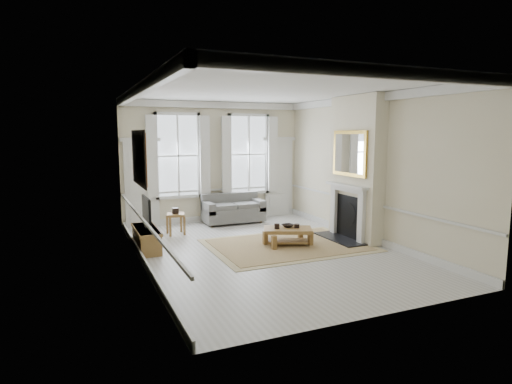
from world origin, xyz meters
name	(u,v)px	position (x,y,z in m)	size (l,w,h in m)	color
floor	(266,251)	(0.00, 0.00, 0.00)	(7.20, 7.20, 0.00)	#B7B5AD
ceiling	(267,90)	(0.00, 0.00, 3.40)	(7.20, 7.20, 0.00)	white
back_wall	(214,162)	(0.00, 3.60, 1.70)	(5.20, 5.20, 0.00)	beige
left_wall	(140,178)	(-2.60, 0.00, 1.70)	(7.20, 7.20, 0.00)	beige
right_wall	(368,169)	(2.60, 0.00, 1.70)	(7.20, 7.20, 0.00)	beige
window_left	(178,156)	(-1.05, 3.55, 1.90)	(1.26, 0.20, 2.20)	#B2BCC6
window_right	(249,154)	(1.05, 3.55, 1.90)	(1.26, 0.20, 2.20)	#B2BCC6
door_left	(142,185)	(-2.05, 3.56, 1.15)	(0.90, 0.08, 2.30)	silver
door_right	(279,178)	(2.05, 3.56, 1.15)	(0.90, 0.08, 2.30)	silver
painting	(139,158)	(-2.56, 0.30, 2.05)	(0.05, 1.66, 1.06)	#B4671F
chimney_breast	(356,168)	(2.43, 0.20, 1.70)	(0.35, 1.70, 3.38)	beige
hearth	(339,239)	(2.00, 0.20, 0.03)	(0.55, 1.50, 0.05)	black
fireplace	(347,209)	(2.20, 0.20, 0.73)	(0.21, 1.45, 1.33)	silver
mirror	(349,153)	(2.21, 0.20, 2.05)	(0.06, 1.26, 1.06)	gold
sofa	(233,210)	(0.38, 3.11, 0.35)	(1.68, 0.82, 0.82)	#585856
side_table	(176,218)	(-1.43, 2.32, 0.42)	(0.52, 0.52, 0.53)	olive
rug	(288,245)	(0.64, 0.24, 0.01)	(3.50, 2.60, 0.02)	#96734D
coffee_table	(288,232)	(0.64, 0.24, 0.32)	(1.23, 1.00, 0.40)	olive
ceramic_pot_a	(277,226)	(0.39, 0.29, 0.46)	(0.12, 0.12, 0.12)	black
ceramic_pot_b	(297,226)	(0.84, 0.19, 0.44)	(0.12, 0.12, 0.09)	black
bowl	(288,226)	(0.69, 0.34, 0.43)	(0.27, 0.27, 0.07)	black
tv_stand	(146,239)	(-2.34, 1.17, 0.24)	(0.43, 1.33, 0.48)	olive
tv	(147,210)	(-2.32, 1.17, 0.87)	(0.08, 0.90, 0.68)	black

